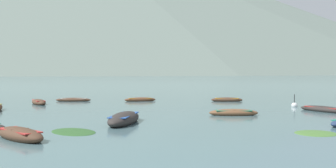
{
  "coord_description": "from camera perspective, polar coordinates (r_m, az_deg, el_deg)",
  "views": [
    {
      "loc": [
        0.16,
        -6.79,
        2.98
      ],
      "look_at": [
        -1.32,
        39.5,
        1.48
      ],
      "focal_mm": 39.34,
      "sensor_mm": 36.0,
      "label": 1
    }
  ],
  "objects": [
    {
      "name": "rowboat_11",
      "position": [
        30.19,
        22.99,
        -3.64
      ],
      "size": [
        3.12,
        4.01,
        0.53
      ],
      "color": "#2D2826",
      "rests_on": "ground"
    },
    {
      "name": "rowboat_3",
      "position": [
        36.28,
        -19.39,
        -2.67
      ],
      "size": [
        2.73,
        3.45,
        0.58
      ],
      "color": "#4C3323",
      "rests_on": "ground"
    },
    {
      "name": "mountain_1",
      "position": [
        1496.16,
        -14.68,
        12.4
      ],
      "size": [
        2418.55,
        2418.55,
        556.65
      ],
      "primitive_type": "cone",
      "color": "slate",
      "rests_on": "ground"
    },
    {
      "name": "weed_patch_2",
      "position": [
        19.41,
        21.96,
        -7.11
      ],
      "size": [
        2.62,
        2.54,
        0.14
      ],
      "primitive_type": "ellipsoid",
      "rotation": [
        0.0,
        0.0,
        1.94
      ],
      "color": "#477033",
      "rests_on": "ground"
    },
    {
      "name": "rowboat_5",
      "position": [
        38.93,
        -14.46,
        -2.39
      ],
      "size": [
        3.61,
        1.07,
        0.44
      ],
      "color": "#4C3323",
      "rests_on": "ground"
    },
    {
      "name": "rowboat_2",
      "position": [
        21.69,
        -6.84,
        -5.39
      ],
      "size": [
        1.93,
        4.63,
        0.81
      ],
      "color": "#2D2826",
      "rests_on": "ground"
    },
    {
      "name": "rowboat_8",
      "position": [
        37.91,
        -4.33,
        -2.43
      ],
      "size": [
        3.34,
        1.71,
        0.48
      ],
      "color": "brown",
      "rests_on": "ground"
    },
    {
      "name": "mountain_2",
      "position": [
        1807.09,
        14.96,
        7.32
      ],
      "size": [
        1398.85,
        1398.85,
        354.18
      ],
      "primitive_type": "cone",
      "color": "slate",
      "rests_on": "ground"
    },
    {
      "name": "weed_patch_1",
      "position": [
        19.05,
        -14.45,
        -7.2
      ],
      "size": [
        3.35,
        3.36,
        0.14
      ],
      "primitive_type": "ellipsoid",
      "rotation": [
        0.0,
        0.0,
        2.35
      ],
      "color": "#2D5628",
      "rests_on": "ground"
    },
    {
      "name": "rowboat_1",
      "position": [
        38.06,
        9.1,
        -2.42
      ],
      "size": [
        3.22,
        1.05,
        0.5
      ],
      "color": "#4C3323",
      "rests_on": "ground"
    },
    {
      "name": "rowboat_6",
      "position": [
        25.92,
        10.12,
        -4.4
      ],
      "size": [
        3.42,
        1.16,
        0.54
      ],
      "color": "brown",
      "rests_on": "ground"
    },
    {
      "name": "mooring_buoy",
      "position": [
        33.52,
        18.99,
        -3.15
      ],
      "size": [
        0.51,
        0.51,
        1.23
      ],
      "color": "silver",
      "rests_on": "ground"
    },
    {
      "name": "ground_plane",
      "position": [
        1506.79,
        1.83,
        1.74
      ],
      "size": [
        6000.0,
        6000.0,
        0.0
      ],
      "primitive_type": "plane",
      "color": "slate"
    },
    {
      "name": "rowboat_10",
      "position": [
        17.75,
        -21.98,
        -7.27
      ],
      "size": [
        3.48,
        3.2,
        0.66
      ],
      "color": "#4C3323",
      "rests_on": "ground"
    }
  ]
}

